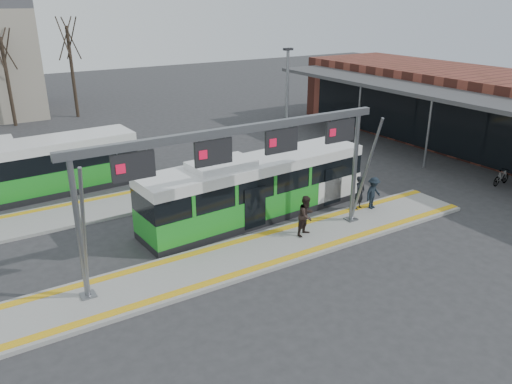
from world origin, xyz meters
TOP-DOWN VIEW (x-y plane):
  - ground at (0.00, 0.00)m, footprint 120.00×120.00m
  - platform_main at (0.00, 0.00)m, footprint 22.00×3.00m
  - platform_second at (-4.00, 8.00)m, footprint 20.00×3.00m
  - tactile_main at (0.00, 0.00)m, footprint 22.00×2.65m
  - tactile_second at (-4.00, 9.15)m, footprint 20.00×0.35m
  - gantry at (-0.35, 0.25)m, footprint 13.00×1.68m
  - station_building at (21.83, 4.00)m, footprint 11.50×32.00m
  - hero_bus at (2.15, 3.23)m, footprint 11.47×3.13m
  - bg_bus_green at (-6.73, 11.68)m, footprint 11.67×3.06m
  - passenger_a at (6.71, 1.10)m, footprint 0.68×0.52m
  - passenger_b at (2.78, 0.17)m, footprint 1.04×0.92m
  - passenger_c at (7.32, 0.79)m, footprint 1.13×0.79m
  - bicycle_d at (16.02, -0.32)m, footprint 1.54×0.55m
  - tree_left at (-4.88, 29.22)m, footprint 1.40×1.40m
  - tree_mid at (0.28, 29.92)m, footprint 1.40×1.40m
  - lamp_east at (6.13, 6.47)m, footprint 0.50×0.25m

SIDE VIEW (x-z plane):
  - ground at x=0.00m, z-range 0.00..0.00m
  - platform_main at x=0.00m, z-range 0.00..0.15m
  - platform_second at x=-4.00m, z-range 0.00..0.15m
  - tactile_main at x=0.00m, z-range 0.15..0.17m
  - tactile_second at x=-4.00m, z-range 0.15..0.17m
  - bicycle_d at x=16.02m, z-range 0.00..0.91m
  - passenger_c at x=7.32m, z-range 0.15..1.74m
  - passenger_a at x=6.71m, z-range 0.15..1.80m
  - passenger_b at x=2.78m, z-range 0.15..1.94m
  - bg_bus_green at x=-6.73m, z-range -0.02..2.87m
  - hero_bus at x=2.15m, z-range -0.13..2.99m
  - station_building at x=21.83m, z-range 0.03..5.03m
  - lamp_east at x=6.13m, z-range 0.24..7.58m
  - gantry at x=-0.35m, z-range 1.70..6.90m
  - tree_left at x=-4.88m, z-range 2.04..9.95m
  - tree_mid at x=0.28m, z-range 2.24..10.90m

